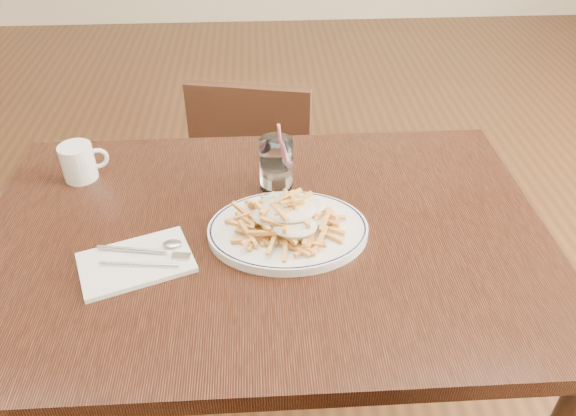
{
  "coord_description": "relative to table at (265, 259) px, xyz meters",
  "views": [
    {
      "loc": [
        -0.0,
        -0.91,
        1.51
      ],
      "look_at": [
        0.05,
        -0.01,
        0.82
      ],
      "focal_mm": 35.0,
      "sensor_mm": 36.0,
      "label": 1
    }
  ],
  "objects": [
    {
      "name": "coffee_mug",
      "position": [
        -0.43,
        0.23,
        0.12
      ],
      "size": [
        0.11,
        0.08,
        0.09
      ],
      "color": "white",
      "rests_on": "table"
    },
    {
      "name": "table",
      "position": [
        0.0,
        0.0,
        0.0
      ],
      "size": [
        1.2,
        0.8,
        0.75
      ],
      "color": "black",
      "rests_on": "ground"
    },
    {
      "name": "cutlery",
      "position": [
        -0.25,
        -0.08,
        0.09
      ],
      "size": [
        0.2,
        0.08,
        0.01
      ],
      "color": "silver",
      "rests_on": "napkin"
    },
    {
      "name": "loaded_fries",
      "position": [
        0.05,
        -0.01,
        0.13
      ],
      "size": [
        0.25,
        0.22,
        0.06
      ],
      "color": "gold",
      "rests_on": "fries_plate"
    },
    {
      "name": "napkin",
      "position": [
        -0.25,
        -0.09,
        0.08
      ],
      "size": [
        0.25,
        0.2,
        0.01
      ],
      "primitive_type": "cube",
      "rotation": [
        0.0,
        0.0,
        0.35
      ],
      "color": "white",
      "rests_on": "table"
    },
    {
      "name": "fries_plate",
      "position": [
        0.05,
        -0.01,
        0.09
      ],
      "size": [
        0.38,
        0.34,
        0.02
      ],
      "color": "white",
      "rests_on": "table"
    },
    {
      "name": "water_glass",
      "position": [
        0.03,
        0.16,
        0.13
      ],
      "size": [
        0.08,
        0.08,
        0.17
      ],
      "color": "white",
      "rests_on": "table"
    },
    {
      "name": "chair_far",
      "position": [
        -0.02,
        0.68,
        -0.21
      ],
      "size": [
        0.44,
        0.44,
        0.81
      ],
      "color": "#321B10",
      "rests_on": "ground"
    }
  ]
}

